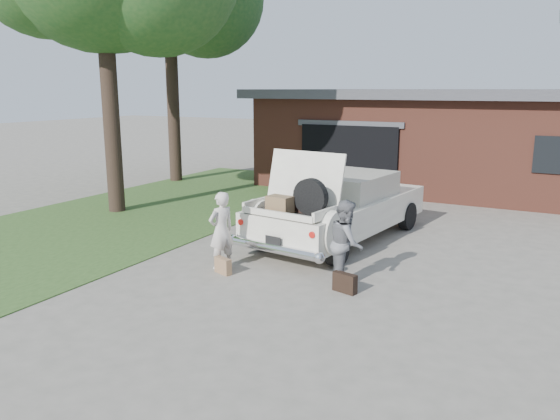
% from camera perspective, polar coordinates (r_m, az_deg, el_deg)
% --- Properties ---
extents(ground, '(90.00, 90.00, 0.00)m').
position_cam_1_polar(ground, '(10.00, -1.64, -6.82)').
color(ground, gray).
rests_on(ground, ground).
extents(grass_strip, '(6.00, 16.00, 0.02)m').
position_cam_1_polar(grass_strip, '(15.50, -13.87, -0.14)').
color(grass_strip, '#2D4C1E').
rests_on(grass_strip, ground).
extents(house, '(12.80, 7.80, 3.30)m').
position_cam_1_polar(house, '(20.07, 17.55, 7.27)').
color(house, brown).
rests_on(house, ground).
extents(sedan, '(2.61, 5.35, 2.11)m').
position_cam_1_polar(sedan, '(12.20, 6.29, 0.35)').
color(sedan, white).
rests_on(sedan, ground).
extents(woman_left, '(0.52, 0.62, 1.47)m').
position_cam_1_polar(woman_left, '(10.24, -6.15, -2.14)').
color(woman_left, beige).
rests_on(woman_left, ground).
extents(woman_right, '(0.82, 0.89, 1.49)m').
position_cam_1_polar(woman_right, '(9.41, 6.93, -3.41)').
color(woman_right, slate).
rests_on(woman_right, ground).
extents(suitcase_left, '(0.40, 0.25, 0.30)m').
position_cam_1_polar(suitcase_left, '(10.10, -5.98, -5.81)').
color(suitcase_left, '#9D7550').
rests_on(suitcase_left, ground).
extents(suitcase_right, '(0.45, 0.24, 0.33)m').
position_cam_1_polar(suitcase_right, '(9.21, 6.79, -7.56)').
color(suitcase_right, black).
rests_on(suitcase_right, ground).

